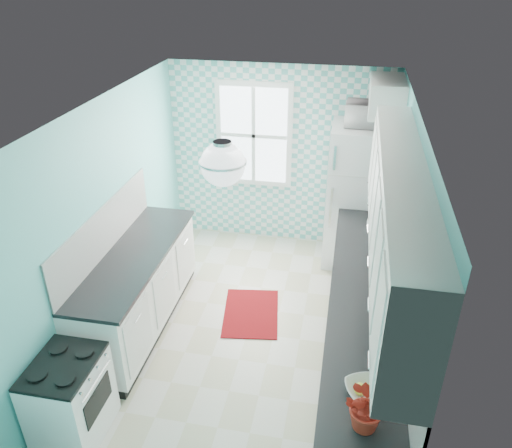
% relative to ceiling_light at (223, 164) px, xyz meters
% --- Properties ---
extents(floor, '(3.00, 4.40, 0.02)m').
position_rel_ceiling_light_xyz_m(floor, '(0.00, 0.80, -2.33)').
color(floor, beige).
rests_on(floor, ground).
extents(ceiling, '(3.00, 4.40, 0.02)m').
position_rel_ceiling_light_xyz_m(ceiling, '(0.00, 0.80, 0.19)').
color(ceiling, white).
rests_on(ceiling, wall_back).
extents(wall_back, '(3.00, 0.02, 2.50)m').
position_rel_ceiling_light_xyz_m(wall_back, '(0.00, 3.01, -1.07)').
color(wall_back, '#62CAC7').
rests_on(wall_back, floor).
extents(wall_front, '(3.00, 0.02, 2.50)m').
position_rel_ceiling_light_xyz_m(wall_front, '(0.00, -1.41, -1.07)').
color(wall_front, '#62CAC7').
rests_on(wall_front, floor).
extents(wall_left, '(0.02, 4.40, 2.50)m').
position_rel_ceiling_light_xyz_m(wall_left, '(-1.51, 0.80, -1.07)').
color(wall_left, '#62CAC7').
rests_on(wall_left, floor).
extents(wall_right, '(0.02, 4.40, 2.50)m').
position_rel_ceiling_light_xyz_m(wall_right, '(1.51, 0.80, -1.07)').
color(wall_right, '#62CAC7').
rests_on(wall_right, floor).
extents(accent_wall, '(3.00, 0.01, 2.50)m').
position_rel_ceiling_light_xyz_m(accent_wall, '(0.00, 2.99, -1.07)').
color(accent_wall, '#5CBBB4').
rests_on(accent_wall, wall_back).
extents(window, '(1.04, 0.05, 1.44)m').
position_rel_ceiling_light_xyz_m(window, '(-0.35, 2.96, -0.77)').
color(window, white).
rests_on(window, wall_back).
extents(backsplash_right, '(0.02, 3.60, 0.51)m').
position_rel_ceiling_light_xyz_m(backsplash_right, '(1.49, 0.40, -1.13)').
color(backsplash_right, white).
rests_on(backsplash_right, wall_right).
extents(backsplash_left, '(0.02, 2.15, 0.51)m').
position_rel_ceiling_light_xyz_m(backsplash_left, '(-1.49, 0.73, -1.13)').
color(backsplash_left, white).
rests_on(backsplash_left, wall_left).
extents(upper_cabinets_right, '(0.33, 3.20, 0.90)m').
position_rel_ceiling_light_xyz_m(upper_cabinets_right, '(1.33, 0.20, -0.42)').
color(upper_cabinets_right, white).
rests_on(upper_cabinets_right, wall_right).
extents(upper_cabinet_fridge, '(0.40, 0.74, 0.40)m').
position_rel_ceiling_light_xyz_m(upper_cabinet_fridge, '(1.30, 2.63, -0.07)').
color(upper_cabinet_fridge, white).
rests_on(upper_cabinet_fridge, wall_right).
extents(ceiling_light, '(0.34, 0.34, 0.35)m').
position_rel_ceiling_light_xyz_m(ceiling_light, '(0.00, 0.00, 0.00)').
color(ceiling_light, silver).
rests_on(ceiling_light, ceiling).
extents(base_cabinets_right, '(0.60, 3.60, 0.90)m').
position_rel_ceiling_light_xyz_m(base_cabinets_right, '(1.20, 0.40, -1.87)').
color(base_cabinets_right, white).
rests_on(base_cabinets_right, floor).
extents(countertop_right, '(0.63, 3.60, 0.04)m').
position_rel_ceiling_light_xyz_m(countertop_right, '(1.19, 0.40, -1.40)').
color(countertop_right, black).
rests_on(countertop_right, base_cabinets_right).
extents(base_cabinets_left, '(0.60, 2.15, 0.90)m').
position_rel_ceiling_light_xyz_m(base_cabinets_left, '(-1.20, 0.73, -1.87)').
color(base_cabinets_left, white).
rests_on(base_cabinets_left, floor).
extents(countertop_left, '(0.63, 2.15, 0.04)m').
position_rel_ceiling_light_xyz_m(countertop_left, '(-1.19, 0.73, -1.40)').
color(countertop_left, black).
rests_on(countertop_left, base_cabinets_left).
extents(fridge, '(0.82, 0.81, 1.88)m').
position_rel_ceiling_light_xyz_m(fridge, '(1.11, 2.60, -1.38)').
color(fridge, white).
rests_on(fridge, floor).
extents(stove, '(0.52, 0.65, 0.78)m').
position_rel_ceiling_light_xyz_m(stove, '(-1.20, -0.76, -1.91)').
color(stove, silver).
rests_on(stove, floor).
extents(sink, '(0.43, 0.36, 0.53)m').
position_rel_ceiling_light_xyz_m(sink, '(1.20, 1.40, -1.39)').
color(sink, silver).
rests_on(sink, countertop_right).
extents(rug, '(0.75, 0.97, 0.01)m').
position_rel_ceiling_light_xyz_m(rug, '(-0.03, 1.14, -2.32)').
color(rug, maroon).
rests_on(rug, floor).
extents(dish_towel, '(0.09, 0.20, 0.31)m').
position_rel_ceiling_light_xyz_m(dish_towel, '(0.89, 1.40, -1.84)').
color(dish_towel, '#60ACAB').
rests_on(dish_towel, base_cabinets_right).
extents(fruit_bowl, '(0.38, 0.38, 0.07)m').
position_rel_ceiling_light_xyz_m(fruit_bowl, '(1.20, -0.74, -1.35)').
color(fruit_bowl, white).
rests_on(fruit_bowl, countertop_right).
extents(potted_plant, '(0.38, 0.34, 0.37)m').
position_rel_ceiling_light_xyz_m(potted_plant, '(1.20, -1.02, -1.20)').
color(potted_plant, '#B80911').
rests_on(potted_plant, countertop_right).
extents(soap_bottle, '(0.09, 0.10, 0.18)m').
position_rel_ceiling_light_xyz_m(soap_bottle, '(1.25, 1.72, -1.29)').
color(soap_bottle, '#7AA5AE').
rests_on(soap_bottle, countertop_right).
extents(microwave, '(0.54, 0.38, 0.29)m').
position_rel_ceiling_light_xyz_m(microwave, '(1.11, 2.60, -0.30)').
color(microwave, silver).
rests_on(microwave, fridge).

